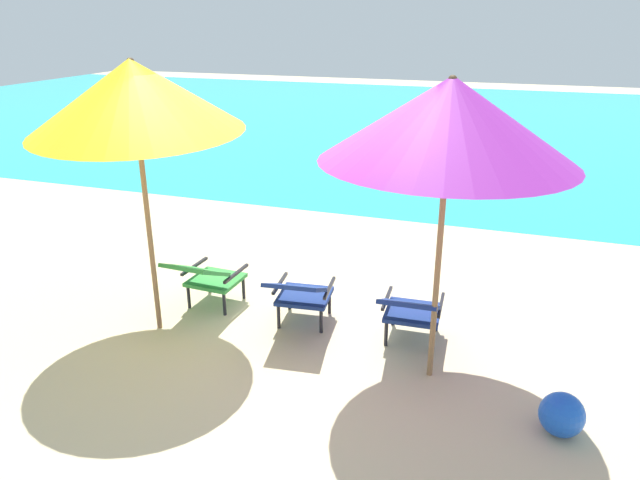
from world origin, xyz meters
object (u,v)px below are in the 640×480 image
object	(u,v)px
lounge_chair_left	(206,276)
lounge_chair_center	(300,293)
beach_umbrella_right	(449,120)
beach_ball	(562,415)
beach_umbrella_left	(134,96)
lounge_chair_right	(411,309)

from	to	relation	value
lounge_chair_left	lounge_chair_center	distance (m)	1.08
beach_umbrella_right	beach_ball	world-z (taller)	beach_umbrella_right
lounge_chair_left	lounge_chair_center	xyz separation A→B (m)	(1.08, -0.06, 0.00)
beach_umbrella_right	lounge_chair_left	bearing A→B (deg)	169.53
lounge_chair_left	beach_umbrella_right	distance (m)	3.09
lounge_chair_center	beach_umbrella_left	world-z (taller)	beach_umbrella_left
lounge_chair_right	beach_ball	xyz separation A→B (m)	(1.32, -0.87, -0.23)
beach_umbrella_left	beach_umbrella_right	xyz separation A→B (m)	(2.74, 0.04, -0.07)
lounge_chair_left	beach_ball	bearing A→B (deg)	-14.69
beach_umbrella_left	beach_umbrella_right	size ratio (longest dim) A/B	0.96
beach_umbrella_right	lounge_chair_center	bearing A→B (deg)	163.89
lounge_chair_center	lounge_chair_right	world-z (taller)	same
lounge_chair_left	lounge_chair_right	bearing A→B (deg)	-1.39
lounge_chair_center	beach_umbrella_left	distance (m)	2.39
beach_umbrella_left	lounge_chair_center	bearing A→B (deg)	17.74
lounge_chair_center	beach_umbrella_right	world-z (taller)	beach_umbrella_right
lounge_chair_right	beach_umbrella_left	distance (m)	3.16
lounge_chair_left	lounge_chair_right	world-z (taller)	same
beach_umbrella_left	beach_umbrella_right	bearing A→B (deg)	0.92
beach_umbrella_left	beach_ball	world-z (taller)	beach_umbrella_left
lounge_chair_left	beach_umbrella_right	world-z (taller)	beach_umbrella_right
beach_umbrella_left	lounge_chair_left	bearing A→B (deg)	59.73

